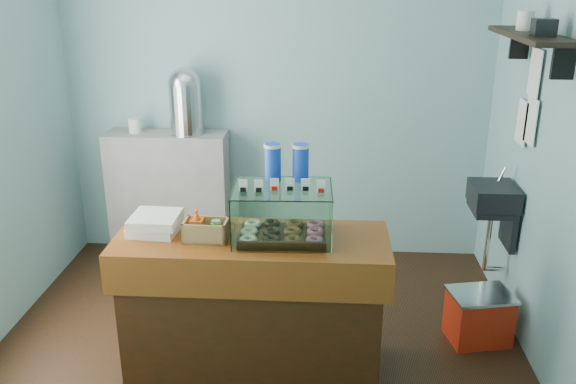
# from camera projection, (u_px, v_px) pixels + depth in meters

# --- Properties ---
(ground) EXTENTS (3.50, 3.50, 0.00)m
(ground) POSITION_uv_depth(u_px,v_px,m) (259.00, 344.00, 4.08)
(ground) COLOR black
(ground) RESTS_ON ground
(room_shell) EXTENTS (3.54, 3.04, 2.82)m
(room_shell) POSITION_uv_depth(u_px,v_px,m) (259.00, 91.00, 3.50)
(room_shell) COLOR #85BFC3
(room_shell) RESTS_ON ground
(counter) EXTENTS (1.60, 0.60, 0.90)m
(counter) POSITION_uv_depth(u_px,v_px,m) (253.00, 304.00, 3.69)
(counter) COLOR #3D1C0B
(counter) RESTS_ON ground
(back_shelf) EXTENTS (1.00, 0.32, 1.10)m
(back_shelf) POSITION_uv_depth(u_px,v_px,m) (170.00, 196.00, 5.18)
(back_shelf) COLOR #99999B
(back_shelf) RESTS_ON ground
(display_case) EXTENTS (0.58, 0.43, 0.53)m
(display_case) POSITION_uv_depth(u_px,v_px,m) (284.00, 208.00, 3.51)
(display_case) COLOR black
(display_case) RESTS_ON counter
(condiment_crate) EXTENTS (0.25, 0.16, 0.18)m
(condiment_crate) POSITION_uv_depth(u_px,v_px,m) (204.00, 229.00, 3.49)
(condiment_crate) COLOR #A17850
(condiment_crate) RESTS_ON counter
(pastry_boxes) EXTENTS (0.30, 0.30, 0.11)m
(pastry_boxes) POSITION_uv_depth(u_px,v_px,m) (155.00, 223.00, 3.60)
(pastry_boxes) COLOR white
(pastry_boxes) RESTS_ON counter
(coffee_urn) EXTENTS (0.29, 0.29, 0.54)m
(coffee_urn) POSITION_uv_depth(u_px,v_px,m) (186.00, 99.00, 4.88)
(coffee_urn) COLOR silver
(coffee_urn) RESTS_ON back_shelf
(red_cooler) EXTENTS (0.46, 0.38, 0.35)m
(red_cooler) POSITION_uv_depth(u_px,v_px,m) (479.00, 316.00, 4.08)
(red_cooler) COLOR red
(red_cooler) RESTS_ON ground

